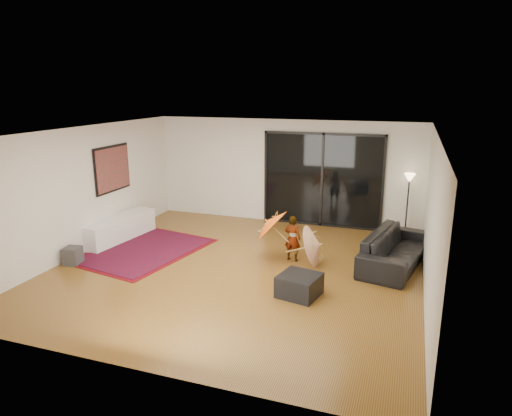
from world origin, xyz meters
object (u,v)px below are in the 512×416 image
at_px(sofa, 395,249).
at_px(ottoman, 299,285).
at_px(child, 293,238).
at_px(media_console, 120,228).

height_order(sofa, ottoman, sofa).
bearing_deg(sofa, child, 113.89).
bearing_deg(ottoman, sofa, 52.85).
relative_size(media_console, sofa, 0.85).
bearing_deg(ottoman, child, 108.73).
xyz_separation_m(media_console, sofa, (6.20, 0.47, 0.06)).
height_order(media_console, sofa, sofa).
distance_m(media_console, ottoman, 4.94).
bearing_deg(ottoman, media_console, 162.15).
distance_m(sofa, child, 2.08).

